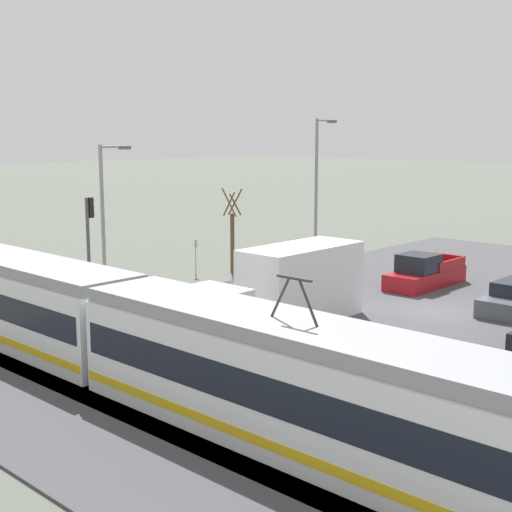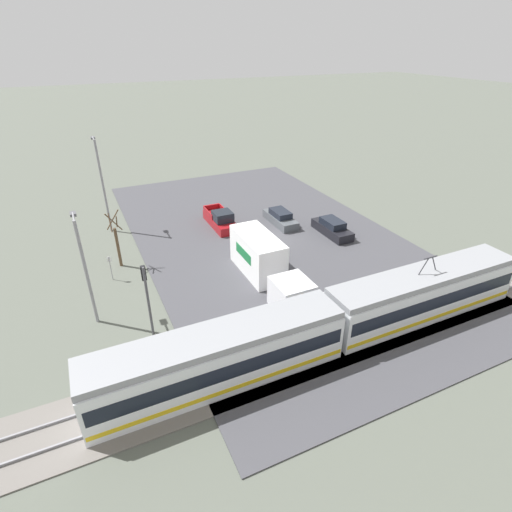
# 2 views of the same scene
# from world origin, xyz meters

# --- Properties ---
(ground_plane) EXTENTS (320.00, 320.00, 0.00)m
(ground_plane) POSITION_xyz_m (0.00, 0.00, 0.00)
(ground_plane) COLOR #565B51
(road_surface) EXTENTS (23.14, 41.37, 0.08)m
(road_surface) POSITION_xyz_m (0.00, 0.00, 0.04)
(road_surface) COLOR #424247
(road_surface) RESTS_ON ground
(rail_bed) EXTENTS (57.70, 4.40, 0.22)m
(rail_bed) POSITION_xyz_m (0.00, 14.92, 0.05)
(rail_bed) COLOR slate
(rail_bed) RESTS_ON ground
(light_rail_tram) EXTENTS (28.73, 2.84, 4.35)m
(light_rail_tram) POSITION_xyz_m (3.14, 14.92, 1.64)
(light_rail_tram) COLOR white
(light_rail_tram) RESTS_ON ground
(box_truck) EXTENTS (2.47, 9.65, 3.20)m
(box_truck) POSITION_xyz_m (3.54, 6.59, 1.56)
(box_truck) COLOR silver
(box_truck) RESTS_ON ground
(pickup_truck) EXTENTS (1.91, 5.35, 1.78)m
(pickup_truck) POSITION_xyz_m (3.11, -4.32, 0.75)
(pickup_truck) COLOR maroon
(pickup_truck) RESTS_ON ground
(sedan_car_0) EXTENTS (1.74, 4.77, 1.48)m
(sedan_car_0) POSITION_xyz_m (-5.94, 1.91, 0.69)
(sedan_car_0) COLOR black
(sedan_car_0) RESTS_ON ground
(sedan_car_1) EXTENTS (1.70, 4.76, 1.41)m
(sedan_car_1) POSITION_xyz_m (-2.61, -2.39, 0.66)
(sedan_car_1) COLOR #4C5156
(sedan_car_1) RESTS_ON ground
(traffic_light_pole) EXTENTS (0.28, 0.47, 5.01)m
(traffic_light_pole) POSITION_xyz_m (12.92, 9.42, 3.26)
(traffic_light_pole) COLOR #47474C
(traffic_light_pole) RESTS_ON ground
(street_tree) EXTENTS (1.15, 0.95, 4.87)m
(street_tree) POSITION_xyz_m (13.42, -0.54, 2.21)
(street_tree) COLOR brown
(street_tree) RESTS_ON ground
(street_lamp_near_crossing) EXTENTS (0.36, 1.95, 7.37)m
(street_lamp_near_crossing) POSITION_xyz_m (16.01, 6.28, 4.30)
(street_lamp_near_crossing) COLOR gray
(street_lamp_near_crossing) RESTS_ON ground
(street_lamp_mid_block) EXTENTS (0.36, 1.95, 8.87)m
(street_lamp_mid_block) POSITION_xyz_m (13.23, -8.22, 5.07)
(street_lamp_mid_block) COLOR gray
(street_lamp_mid_block) RESTS_ON ground
(no_parking_sign) EXTENTS (0.32, 0.08, 2.04)m
(no_parking_sign) POSITION_xyz_m (14.36, 1.46, 1.25)
(no_parking_sign) COLOR gray
(no_parking_sign) RESTS_ON ground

